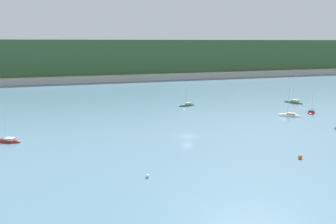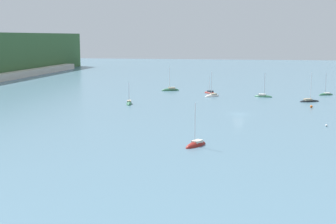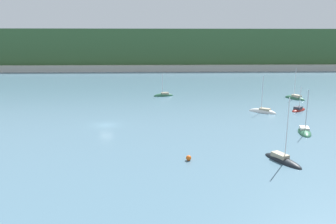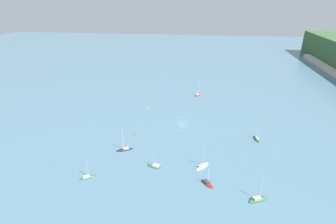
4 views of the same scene
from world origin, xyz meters
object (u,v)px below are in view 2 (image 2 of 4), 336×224
Objects in this scene: sailboat_2 at (196,145)px; sailboat_4 at (129,104)px; sailboat_0 at (309,101)px; sailboat_6 at (263,97)px; sailboat_3 at (210,93)px; sailboat_7 at (326,95)px; mooring_buoy_0 at (326,125)px; sailboat_1 at (212,96)px; sailboat_5 at (170,90)px; mooring_buoy_1 at (311,107)px.

sailboat_4 is at bearing -124.32° from sailboat_2.
sailboat_0 reaches higher than sailboat_6.
sailboat_0 reaches higher than sailboat_2.
sailboat_7 reaches higher than sailboat_3.
sailboat_6 is at bearing 109.42° from sailboat_4.
sailboat_0 is 1.31× the size of sailboat_4.
sailboat_3 is 11.53× the size of mooring_buoy_0.
sailboat_0 is at bearing -1.28° from mooring_buoy_0.
sailboat_0 reaches higher than sailboat_1.
sailboat_6 is 53.76m from mooring_buoy_0.
sailboat_0 is 1.17× the size of sailboat_7.
sailboat_7 is (18.83, -7.86, -0.04)m from sailboat_0.
sailboat_5 reaches higher than sailboat_6.
sailboat_5 is at bearing 53.23° from mooring_buoy_1.
sailboat_2 reaches higher than sailboat_4.
mooring_buoy_0 is at bearing 179.89° from mooring_buoy_1.
sailboat_5 reaches higher than sailboat_1.
sailboat_2 is 77.75m from sailboat_6.
sailboat_0 is at bearing -18.06° from sailboat_6.
sailboat_6 reaches higher than mooring_buoy_1.
mooring_buoy_1 is at bearing 80.17° from sailboat_4.
mooring_buoy_1 is at bearing -0.11° from mooring_buoy_0.
sailboat_2 is 1.21× the size of sailboat_4.
sailboat_3 is 41.14m from sailboat_7.
sailboat_5 is (38.04, -6.21, 0.02)m from sailboat_4.
sailboat_1 is at bearing 122.14° from sailboat_4.
mooring_buoy_1 is at bearing -43.77° from sailboat_6.
sailboat_0 is at bearing 130.45° from sailboat_5.
sailboat_1 is 17.23× the size of mooring_buoy_0.
sailboat_6 is at bearing 134.81° from sailboat_5.
sailboat_1 is at bearing 31.52° from mooring_buoy_0.
sailboat_4 is 54.23m from mooring_buoy_1.
mooring_buoy_0 is at bearing 101.62° from sailboat_5.
sailboat_2 is (-74.26, -3.24, -0.00)m from sailboat_1.
sailboat_3 is at bearing -148.50° from sailboat_2.
sailboat_1 is 9.55m from sailboat_3.
sailboat_2 is 1.07× the size of sailboat_7.
mooring_buoy_1 is (2.19, -54.18, 0.30)m from sailboat_4.
sailboat_4 is 71.68m from sailboat_7.
sailboat_1 is at bearing -149.36° from sailboat_2.
sailboat_0 is at bearing -174.83° from sailboat_2.
sailboat_2 is at bearing 41.79° from sailboat_1.
sailboat_2 is 1.03× the size of sailboat_6.
mooring_buoy_0 is (-59.31, -32.29, 0.17)m from sailboat_3.
mooring_buoy_0 is (-52.11, -13.22, 0.18)m from sailboat_6.
sailboat_3 is 39.02m from sailboat_4.
sailboat_5 is at bearing -91.81° from sailboat_1.
sailboat_0 is 1.01× the size of sailboat_5.
sailboat_0 is at bearing -3.85° from mooring_buoy_1.
sailboat_2 is at bearing 131.65° from mooring_buoy_0.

